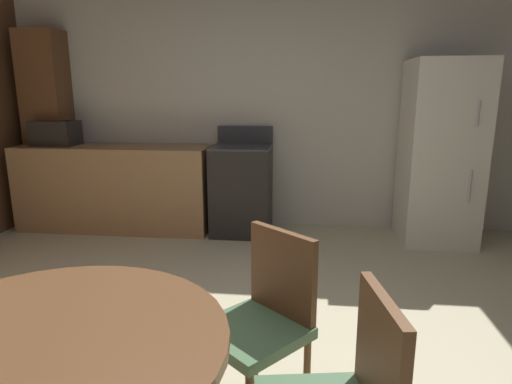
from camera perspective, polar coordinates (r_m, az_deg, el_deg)
name	(u,v)px	position (r m, az deg, el deg)	size (l,w,h in m)	color
wall_back	(271,102)	(4.80, 1.94, 11.73)	(5.92, 0.12, 2.70)	beige
kitchen_counter	(116,187)	(4.92, -17.89, 0.58)	(2.05, 0.60, 0.90)	#9E754C
pantry_column	(50,130)	(5.37, -25.47, 7.43)	(0.44, 0.36, 2.10)	brown
oven_range	(242,189)	(4.54, -1.86, 0.41)	(0.60, 0.60, 1.10)	black
refrigerator	(440,153)	(4.56, 23.08, 4.70)	(0.68, 0.68, 1.76)	silver
microwave	(56,133)	(5.13, -24.86, 7.05)	(0.44, 0.32, 0.26)	black
chair_northeast	(264,316)	(1.99, 1.03, -15.94)	(0.56, 0.56, 0.87)	brown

